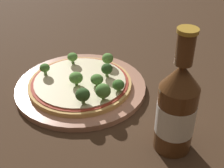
{
  "coord_description": "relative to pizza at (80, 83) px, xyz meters",
  "views": [
    {
      "loc": [
        0.39,
        -0.42,
        0.39
      ],
      "look_at": [
        0.09,
        -0.03,
        0.06
      ],
      "focal_mm": 50.0,
      "sensor_mm": 36.0,
      "label": 1
    }
  ],
  "objects": [
    {
      "name": "ground_plane",
      "position": [
        0.01,
        0.02,
        -0.02
      ],
      "size": [
        3.0,
        3.0,
        0.0
      ],
      "primitive_type": "plane",
      "color": "#3D2819"
    },
    {
      "name": "plate",
      "position": [
        -0.0,
        0.0,
        -0.01
      ],
      "size": [
        0.28,
        0.28,
        0.01
      ],
      "color": "tan",
      "rests_on": "ground_plane"
    },
    {
      "name": "pizza",
      "position": [
        0.0,
        0.0,
        0.0
      ],
      "size": [
        0.22,
        0.22,
        0.01
      ],
      "color": "tan",
      "rests_on": "plate"
    },
    {
      "name": "broccoli_floret_0",
      "position": [
        0.04,
        0.01,
        0.02
      ],
      "size": [
        0.03,
        0.03,
        0.02
      ],
      "color": "#6B8E51",
      "rests_on": "pizza"
    },
    {
      "name": "broccoli_floret_1",
      "position": [
        0.06,
        -0.05,
        0.03
      ],
      "size": [
        0.03,
        0.03,
        0.03
      ],
      "color": "#6B8E51",
      "rests_on": "pizza"
    },
    {
      "name": "broccoli_floret_2",
      "position": [
        0.01,
        -0.02,
        0.02
      ],
      "size": [
        0.03,
        0.03,
        0.03
      ],
      "color": "#6B8E51",
      "rests_on": "pizza"
    },
    {
      "name": "broccoli_floret_3",
      "position": [
        -0.06,
        0.04,
        0.02
      ],
      "size": [
        0.02,
        0.02,
        0.03
      ],
      "color": "#6B8E51",
      "rests_on": "pizza"
    },
    {
      "name": "broccoli_floret_4",
      "position": [
        0.09,
        0.02,
        0.02
      ],
      "size": [
        0.02,
        0.02,
        0.02
      ],
      "color": "#6B8E51",
      "rests_on": "pizza"
    },
    {
      "name": "broccoli_floret_5",
      "position": [
        0.03,
        0.05,
        0.02
      ],
      "size": [
        0.02,
        0.02,
        0.03
      ],
      "color": "#6B8E51",
      "rests_on": "pizza"
    },
    {
      "name": "broccoli_floret_6",
      "position": [
        -0.08,
        -0.03,
        0.02
      ],
      "size": [
        0.02,
        0.02,
        0.03
      ],
      "color": "#6B8E51",
      "rests_on": "pizza"
    },
    {
      "name": "broccoli_floret_7",
      "position": [
        0.08,
        -0.02,
        0.03
      ],
      "size": [
        0.03,
        0.03,
        0.03
      ],
      "color": "#6B8E51",
      "rests_on": "pizza"
    },
    {
      "name": "broccoli_floret_8",
      "position": [
        0.0,
        0.09,
        0.02
      ],
      "size": [
        0.03,
        0.03,
        0.03
      ],
      "color": "#6B8E51",
      "rests_on": "pizza"
    },
    {
      "name": "beer_bottle",
      "position": [
        0.24,
        -0.03,
        0.06
      ],
      "size": [
        0.06,
        0.06,
        0.22
      ],
      "color": "#563319",
      "rests_on": "ground_plane"
    }
  ]
}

